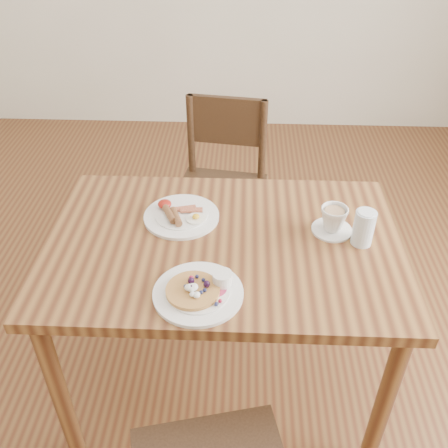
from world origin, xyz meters
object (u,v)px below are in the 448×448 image
Objects in this scene: teacup_saucer at (333,220)px; water_glass at (364,228)px; dining_table at (224,263)px; breakfast_plate at (180,215)px; chair_far at (222,182)px; pancake_plate at (199,291)px.

water_glass is (0.09, -0.06, 0.02)m from teacup_saucer.
dining_table is 0.40m from teacup_saucer.
breakfast_plate reaches higher than dining_table.
chair_far is (-0.05, 0.78, -0.16)m from dining_table.
teacup_saucer is 0.11m from water_glass.
chair_far reaches higher than breakfast_plate.
water_glass is at bearing 27.10° from pancake_plate.
teacup_saucer reaches higher than breakfast_plate.
pancake_plate reaches higher than dining_table.
breakfast_plate is (-0.12, -0.66, 0.27)m from chair_far.
pancake_plate is 0.54m from teacup_saucer.
breakfast_plate is at bearing 104.75° from pancake_plate.
breakfast_plate is (-0.16, 0.12, 0.11)m from dining_table.
water_glass is (0.52, 0.27, 0.05)m from pancake_plate.
dining_table is 0.80m from chair_far.
water_glass is (0.46, 0.01, 0.16)m from dining_table.
pancake_plate is 0.59m from water_glass.
water_glass reaches higher than breakfast_plate.
dining_table is 4.44× the size of breakfast_plate.
pancake_plate is at bearing 97.04° from chair_far.
teacup_saucer is (0.43, 0.33, 0.03)m from pancake_plate.
water_glass reaches higher than teacup_saucer.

